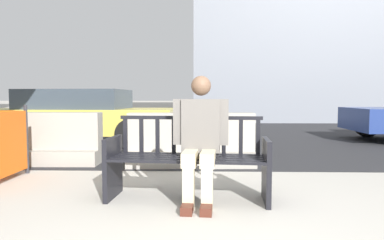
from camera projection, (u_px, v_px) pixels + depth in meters
street_asphalt at (200, 131)px, 11.01m from camera, size 120.00×12.00×0.01m
street_bench at (188, 162)px, 3.64m from camera, size 1.72×0.65×0.88m
seated_person at (200, 136)px, 3.55m from camera, size 0.59×0.74×1.31m
jersey_barrier_centre at (191, 144)px, 5.47m from camera, size 2.03×0.76×0.84m
jersey_barrier_left at (40, 143)px, 5.62m from camera, size 2.01×0.72×0.84m
car_taxi_near at (81, 116)px, 8.07m from camera, size 4.46×2.01×1.27m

